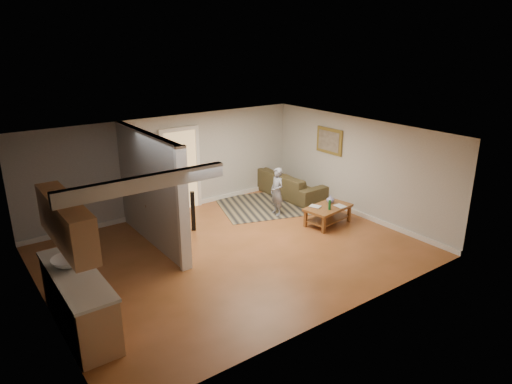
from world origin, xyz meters
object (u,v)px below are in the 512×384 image
tv_console (150,198)px  speaker_right (193,211)px  sofa (289,195)px  toddler (176,222)px  toy_basket (180,231)px  child (277,214)px  coffee_table (328,210)px  speaker_left (186,219)px

tv_console → speaker_right: (0.76, -0.68, -0.30)m
sofa → toddler: 3.58m
tv_console → toddler: bearing=7.7°
speaker_right → toy_basket: size_ratio=2.23×
sofa → child: bearing=127.2°
sofa → coffee_table: (-0.60, -2.20, 0.36)m
coffee_table → child: bearing=116.7°
sofa → tv_console: 4.29m
toy_basket → child: child is taller
child → speaker_left: bearing=-86.1°
speaker_left → toddler: size_ratio=0.94×
sofa → speaker_left: 3.92m
speaker_right → sofa: bearing=33.6°
toy_basket → child: bearing=-3.5°
child → toddler: child is taller
sofa → speaker_left: speaker_left is taller
speaker_left → child: speaker_left is taller
coffee_table → toddler: coffee_table is taller
coffee_table → toy_basket: coffee_table is taller
tv_console → speaker_right: size_ratio=1.48×
coffee_table → speaker_left: (-3.19, 1.28, 0.10)m
sofa → toy_basket: 3.99m
toddler → child: bearing=-163.4°
tv_console → speaker_right: tv_console is taller
coffee_table → speaker_left: bearing=158.1°
tv_console → speaker_left: (0.43, -0.99, -0.33)m
child → coffee_table: bearing=31.8°
sofa → tv_console: (-4.22, 0.08, 0.78)m
speaker_left → coffee_table: bearing=-46.0°
child → toddler: (-2.36, 1.04, 0.00)m
sofa → tv_console: tv_console is taller
tv_console → child: tv_console is taller
child → toddler: size_ratio=1.28×
speaker_left → child: (2.57, -0.05, -0.46)m
sofa → child: (-1.22, -0.97, 0.00)m
speaker_left → child: bearing=-25.3°
sofa → tv_console: bearing=87.8°
sofa → speaker_left: size_ratio=2.57×
coffee_table → toddler: size_ratio=1.29×
speaker_right → child: speaker_right is taller
coffee_table → toddler: 3.76m
sofa → speaker_left: bearing=102.4°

